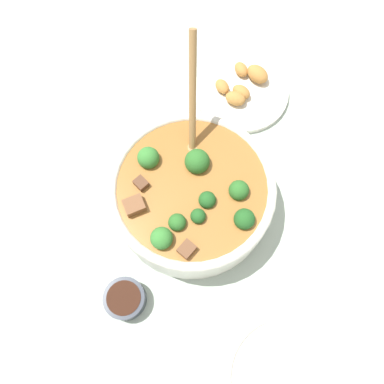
{
  "coord_description": "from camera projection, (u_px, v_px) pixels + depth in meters",
  "views": [
    {
      "loc": [
        0.2,
        -0.11,
        0.68
      ],
      "look_at": [
        0.0,
        0.0,
        0.06
      ],
      "focal_mm": 35.0,
      "sensor_mm": 36.0,
      "label": 1
    }
  ],
  "objects": [
    {
      "name": "ground_plane",
      "position": [
        192.0,
        203.0,
        0.71
      ],
      "size": [
        4.0,
        4.0,
        0.0
      ],
      "primitive_type": "plane",
      "color": "#ADBCAD"
    },
    {
      "name": "stew_bowl",
      "position": [
        192.0,
        193.0,
        0.66
      ],
      "size": [
        0.3,
        0.29,
        0.26
      ],
      "color": "white",
      "rests_on": "ground_plane"
    },
    {
      "name": "condiment_bowl",
      "position": [
        125.0,
        299.0,
        0.63
      ],
      "size": [
        0.07,
        0.07,
        0.04
      ],
      "color": "#232833",
      "rests_on": "ground_plane"
    },
    {
      "name": "empty_plate",
      "position": [
        290.0,
        383.0,
        0.6
      ],
      "size": [
        0.22,
        0.22,
        0.02
      ],
      "color": "silver",
      "rests_on": "ground_plane"
    },
    {
      "name": "food_plate",
      "position": [
        242.0,
        89.0,
        0.79
      ],
      "size": [
        0.2,
        0.2,
        0.04
      ],
      "color": "silver",
      "rests_on": "ground_plane"
    }
  ]
}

